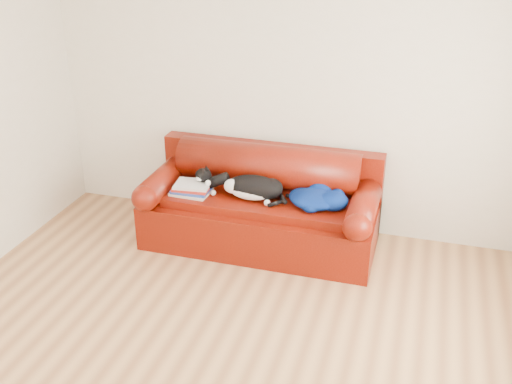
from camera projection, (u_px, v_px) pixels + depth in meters
The scene contains 7 objects.
ground at pixel (215, 345), 4.29m from camera, with size 4.50×4.50×0.00m, color brown.
room_shell at pixel (227, 126), 3.56m from camera, with size 4.52×4.02×2.61m.
sofa_base at pixel (260, 220), 5.51m from camera, with size 2.10×0.90×0.50m.
sofa_back at pixel (268, 180), 5.59m from camera, with size 2.10×1.01×0.88m.
book_stack at pixel (192, 188), 5.41m from camera, with size 0.35×0.27×0.10m.
cat at pixel (253, 188), 5.29m from camera, with size 0.73×0.30×0.26m.
blanket at pixel (317, 198), 5.18m from camera, with size 0.58×0.47×0.16m.
Camera 1 is at (1.26, -3.18, 2.84)m, focal length 42.00 mm.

